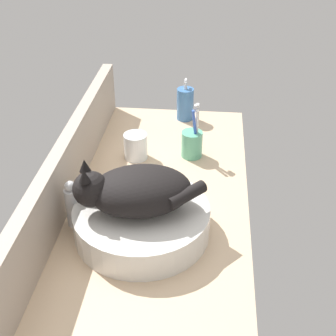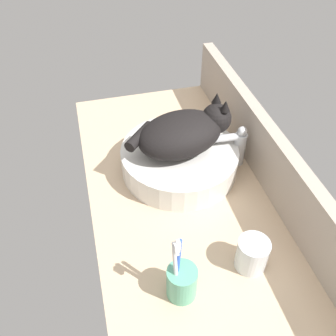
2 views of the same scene
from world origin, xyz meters
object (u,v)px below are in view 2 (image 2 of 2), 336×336
object	(u,v)px
sink_basin	(179,159)
cat	(184,132)
water_glass	(252,255)
faucet	(236,145)
toothbrush_cup	(181,281)

from	to	relation	value
sink_basin	cat	xyz separation A→B (cm)	(-0.38, 1.31, 9.69)
water_glass	faucet	bearing A→B (deg)	164.37
sink_basin	toothbrush_cup	size ratio (longest dim) A/B	1.84
sink_basin	water_glass	distance (cm)	37.04
faucet	water_glass	distance (cm)	36.27
faucet	sink_basin	bearing A→B (deg)	-95.17
cat	toothbrush_cup	world-z (taller)	cat
faucet	toothbrush_cup	bearing A→B (deg)	-36.27
cat	toothbrush_cup	distance (cm)	42.27
cat	water_glass	xyz separation A→B (cm)	(36.68, 6.04, -9.90)
faucet	toothbrush_cup	size ratio (longest dim) A/B	0.73
sink_basin	cat	distance (cm)	9.79
sink_basin	faucet	size ratio (longest dim) A/B	2.54
sink_basin	toothbrush_cup	bearing A→B (deg)	-15.07
toothbrush_cup	water_glass	xyz separation A→B (cm)	(-2.91, 17.91, -1.03)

